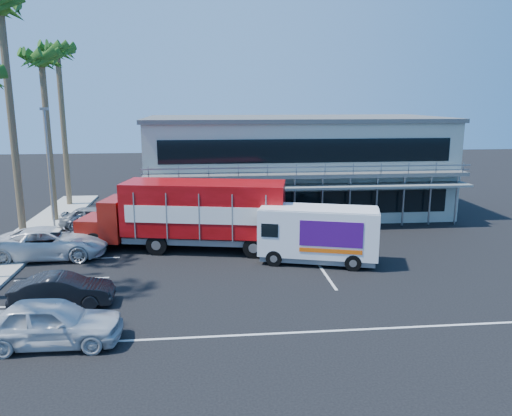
{
  "coord_description": "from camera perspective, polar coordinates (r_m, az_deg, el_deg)",
  "views": [
    {
      "loc": [
        -3.91,
        -23.11,
        8.62
      ],
      "look_at": [
        -0.96,
        5.6,
        2.3
      ],
      "focal_mm": 35.0,
      "sensor_mm": 36.0,
      "label": 1
    }
  ],
  "objects": [
    {
      "name": "red_truck",
      "position": [
        29.01,
        -7.49,
        -0.53
      ],
      "size": [
        12.2,
        5.05,
        4.0
      ],
      "rotation": [
        0.0,
        0.0,
        -0.2
      ],
      "color": "maroon",
      "rests_on": "ground"
    },
    {
      "name": "light_pole_far",
      "position": [
        35.87,
        -22.59,
        4.81
      ],
      "size": [
        0.5,
        0.25,
        8.09
      ],
      "color": "gray",
      "rests_on": "ground"
    },
    {
      "name": "palm_f",
      "position": [
        43.18,
        -21.69,
        15.3
      ],
      "size": [
        2.8,
        2.8,
        13.25
      ],
      "color": "brown",
      "rests_on": "ground"
    },
    {
      "name": "white_van",
      "position": [
        26.73,
        7.11,
        -2.95
      ],
      "size": [
        6.58,
        3.81,
        3.04
      ],
      "rotation": [
        0.0,
        0.0,
        -0.29
      ],
      "color": "white",
      "rests_on": "ground"
    },
    {
      "name": "curb_strip",
      "position": [
        32.3,
        -25.79,
        -4.24
      ],
      "size": [
        3.0,
        32.0,
        0.16
      ],
      "primitive_type": "cube",
      "color": "#A5A399",
      "rests_on": "ground"
    },
    {
      "name": "parked_car_d",
      "position": [
        32.19,
        -15.7,
        -2.24
      ],
      "size": [
        5.46,
        2.55,
        1.54
      ],
      "primitive_type": "imported",
      "rotation": [
        0.0,
        0.0,
        1.5
      ],
      "color": "#313641",
      "rests_on": "ground"
    },
    {
      "name": "palm_d",
      "position": [
        33.36,
        -27.07,
        18.27
      ],
      "size": [
        2.8,
        2.8,
        14.75
      ],
      "color": "brown",
      "rests_on": "ground"
    },
    {
      "name": "building",
      "position": [
        38.99,
        4.4,
        5.0
      ],
      "size": [
        22.4,
        12.0,
        7.3
      ],
      "color": "#A0A89A",
      "rests_on": "ground"
    },
    {
      "name": "parked_car_a",
      "position": [
        19.6,
        -22.41,
        -11.99
      ],
      "size": [
        5.04,
        2.13,
        1.7
      ],
      "primitive_type": "imported",
      "rotation": [
        0.0,
        0.0,
        1.55
      ],
      "color": "silver",
      "rests_on": "ground"
    },
    {
      "name": "ground",
      "position": [
        24.97,
        3.53,
        -7.86
      ],
      "size": [
        120.0,
        120.0,
        0.0
      ],
      "primitive_type": "plane",
      "color": "black",
      "rests_on": "ground"
    },
    {
      "name": "parked_car_b",
      "position": [
        22.92,
        -21.23,
        -8.78
      ],
      "size": [
        4.26,
        1.71,
        1.38
      ],
      "primitive_type": "imported",
      "rotation": [
        0.0,
        0.0,
        1.63
      ],
      "color": "black",
      "rests_on": "ground"
    },
    {
      "name": "palm_e",
      "position": [
        37.74,
        -23.25,
        14.35
      ],
      "size": [
        2.8,
        2.8,
        12.25
      ],
      "color": "brown",
      "rests_on": "ground"
    },
    {
      "name": "parked_car_c",
      "position": [
        29.85,
        -22.42,
        -3.7
      ],
      "size": [
        6.15,
        2.92,
        1.69
      ],
      "primitive_type": "imported",
      "rotation": [
        0.0,
        0.0,
        1.59
      ],
      "color": "silver",
      "rests_on": "ground"
    },
    {
      "name": "parked_car_e",
      "position": [
        35.63,
        -18.04,
        -1.02
      ],
      "size": [
        4.52,
        2.06,
        1.5
      ],
      "primitive_type": "imported",
      "rotation": [
        0.0,
        0.0,
        1.5
      ],
      "color": "gray",
      "rests_on": "ground"
    }
  ]
}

